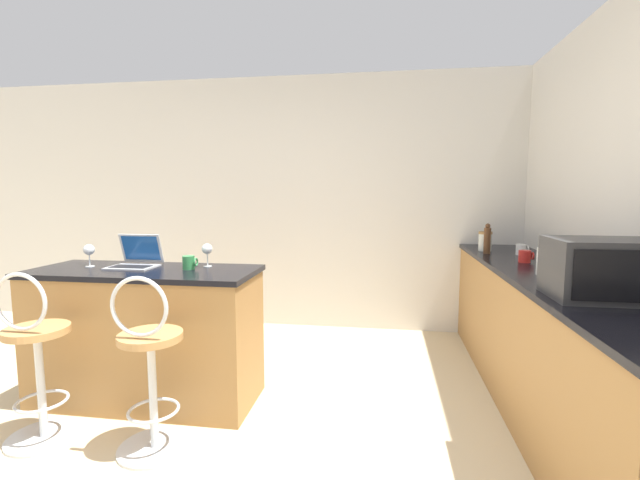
# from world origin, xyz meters

# --- Properties ---
(wall_back) EXTENTS (12.00, 0.06, 2.60)m
(wall_back) POSITION_xyz_m (0.00, 2.60, 1.30)
(wall_back) COLOR silver
(wall_back) RESTS_ON ground_plane
(breakfast_bar) EXTENTS (1.51, 0.60, 0.91)m
(breakfast_bar) POSITION_xyz_m (-0.61, 0.79, 0.46)
(breakfast_bar) COLOR #9E703D
(breakfast_bar) RESTS_ON ground_plane
(counter_right) EXTENTS (0.62, 3.10, 0.91)m
(counter_right) POSITION_xyz_m (2.02, 1.04, 0.46)
(counter_right) COLOR #9E703D
(counter_right) RESTS_ON ground_plane
(bar_stool_near) EXTENTS (0.40, 0.40, 0.99)m
(bar_stool_near) POSITION_xyz_m (-0.96, 0.25, 0.46)
(bar_stool_near) COLOR silver
(bar_stool_near) RESTS_ON ground_plane
(bar_stool_far) EXTENTS (0.40, 0.40, 0.99)m
(bar_stool_far) POSITION_xyz_m (-0.27, 0.25, 0.46)
(bar_stool_far) COLOR silver
(bar_stool_far) RESTS_ON ground_plane
(laptop) EXTENTS (0.30, 0.27, 0.22)m
(laptop) POSITION_xyz_m (-0.72, 0.88, 0.96)
(laptop) COLOR #B7BABF
(laptop) RESTS_ON breakfast_bar
(microwave) EXTENTS (0.52, 0.36, 0.29)m
(microwave) POSITION_xyz_m (2.03, 0.38, 1.05)
(microwave) COLOR #2D2D30
(microwave) RESTS_ON counter_right
(toaster) EXTENTS (0.26, 0.25, 0.18)m
(toaster) POSITION_xyz_m (2.03, 0.86, 1.00)
(toaster) COLOR silver
(toaster) RESTS_ON counter_right
(mug_red) EXTENTS (0.10, 0.08, 0.09)m
(mug_red) POSITION_xyz_m (1.99, 1.46, 0.95)
(mug_red) COLOR red
(mug_red) RESTS_ON counter_right
(wine_glass_short) EXTENTS (0.07, 0.07, 0.15)m
(wine_glass_short) POSITION_xyz_m (-1.03, 0.82, 1.02)
(wine_glass_short) COLOR silver
(wine_glass_short) RESTS_ON breakfast_bar
(mug_green) EXTENTS (0.10, 0.08, 0.09)m
(mug_green) POSITION_xyz_m (-0.31, 0.83, 0.95)
(mug_green) COLOR #338447
(mug_green) RESTS_ON breakfast_bar
(pepper_mill) EXTENTS (0.06, 0.06, 0.25)m
(pepper_mill) POSITION_xyz_m (1.83, 1.91, 1.03)
(pepper_mill) COLOR #4C2D19
(pepper_mill) RESTS_ON counter_right
(storage_jar) EXTENTS (0.12, 0.12, 0.17)m
(storage_jar) POSITION_xyz_m (1.85, 2.08, 0.99)
(storage_jar) COLOR silver
(storage_jar) RESTS_ON counter_right
(wine_glass_tall) EXTENTS (0.07, 0.07, 0.16)m
(wine_glass_tall) POSITION_xyz_m (-0.23, 0.95, 1.03)
(wine_glass_tall) COLOR silver
(wine_glass_tall) RESTS_ON breakfast_bar
(mug_white) EXTENTS (0.10, 0.08, 0.09)m
(mug_white) POSITION_xyz_m (2.09, 1.86, 0.95)
(mug_white) COLOR white
(mug_white) RESTS_ON counter_right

